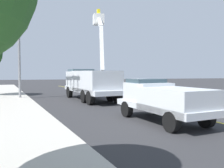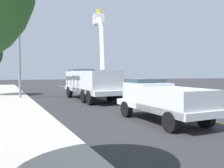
{
  "view_description": "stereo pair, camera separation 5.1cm",
  "coord_description": "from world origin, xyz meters",
  "px_view_note": "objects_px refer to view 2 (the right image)",
  "views": [
    {
      "loc": [
        -18.42,
        5.97,
        2.43
      ],
      "look_at": [
        1.29,
        1.07,
        1.4
      ],
      "focal_mm": 38.45,
      "sensor_mm": 36.0,
      "label": 1
    },
    {
      "loc": [
        -18.43,
        5.92,
        2.43
      ],
      "look_at": [
        1.29,
        1.07,
        1.4
      ],
      "focal_mm": 38.45,
      "sensor_mm": 36.0,
      "label": 2
    }
  ],
  "objects_px": {
    "passing_minivan": "(107,84)",
    "traffic_signal_mast": "(21,33)",
    "service_pickup_truck": "(162,99)",
    "utility_bucket_truck": "(91,81)",
    "traffic_cone_mid_front": "(94,91)"
  },
  "relations": [
    {
      "from": "traffic_signal_mast",
      "to": "passing_minivan",
      "type": "bearing_deg",
      "value": -51.42
    },
    {
      "from": "utility_bucket_truck",
      "to": "traffic_cone_mid_front",
      "type": "relative_size",
      "value": 10.36
    },
    {
      "from": "utility_bucket_truck",
      "to": "passing_minivan",
      "type": "relative_size",
      "value": 1.68
    },
    {
      "from": "passing_minivan",
      "to": "traffic_signal_mast",
      "type": "bearing_deg",
      "value": 128.58
    },
    {
      "from": "service_pickup_truck",
      "to": "traffic_signal_mast",
      "type": "distance_m",
      "value": 13.81
    },
    {
      "from": "utility_bucket_truck",
      "to": "traffic_signal_mast",
      "type": "relative_size",
      "value": 1.05
    },
    {
      "from": "service_pickup_truck",
      "to": "traffic_signal_mast",
      "type": "bearing_deg",
      "value": 36.01
    },
    {
      "from": "passing_minivan",
      "to": "traffic_cone_mid_front",
      "type": "bearing_deg",
      "value": 146.57
    },
    {
      "from": "utility_bucket_truck",
      "to": "service_pickup_truck",
      "type": "height_order",
      "value": "utility_bucket_truck"
    },
    {
      "from": "service_pickup_truck",
      "to": "passing_minivan",
      "type": "bearing_deg",
      "value": -3.66
    },
    {
      "from": "utility_bucket_truck",
      "to": "traffic_signal_mast",
      "type": "height_order",
      "value": "traffic_signal_mast"
    },
    {
      "from": "service_pickup_truck",
      "to": "utility_bucket_truck",
      "type": "bearing_deg",
      "value": 11.34
    },
    {
      "from": "traffic_cone_mid_front",
      "to": "passing_minivan",
      "type": "bearing_deg",
      "value": -33.43
    },
    {
      "from": "traffic_cone_mid_front",
      "to": "traffic_signal_mast",
      "type": "distance_m",
      "value": 9.37
    },
    {
      "from": "utility_bucket_truck",
      "to": "passing_minivan",
      "type": "height_order",
      "value": "utility_bucket_truck"
    }
  ]
}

